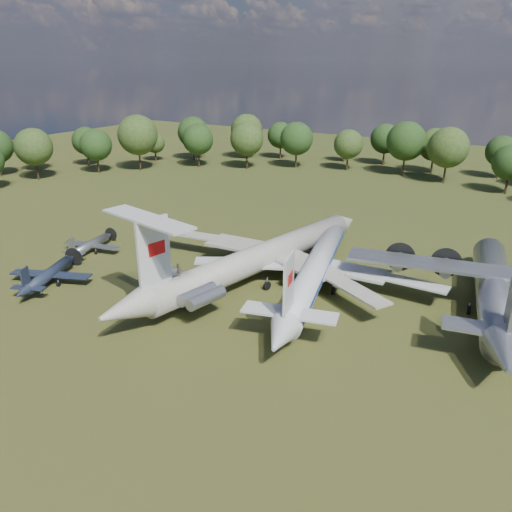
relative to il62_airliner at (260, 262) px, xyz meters
The scene contains 7 objects.
ground 6.47m from the il62_airliner, 142.14° to the right, with size 300.00×300.00×0.00m, color #213A13.
il62_airliner is the anchor object (origin of this frame).
tu104_jet 8.23m from the il62_airliner, ahead, with size 34.89×46.52×4.65m, color silver, non-canonical shape.
an12_transport 30.77m from the il62_airliner, 11.17° to the left, with size 36.61×40.92×5.38m, color #A7A9AF, non-canonical shape.
small_prop_west 30.00m from the il62_airliner, 144.82° to the right, with size 11.74×16.01×2.35m, color black, non-canonical shape.
small_prop_northwest 30.02m from the il62_airliner, 169.38° to the right, with size 9.92×13.53×1.98m, color #A2A4A9, non-canonical shape.
person_on_il62 15.31m from the il62_airliner, 100.88° to the right, with size 0.62×0.41×1.70m, color #95744C.
Camera 1 is at (38.71, -53.36, 29.76)m, focal length 35.00 mm.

